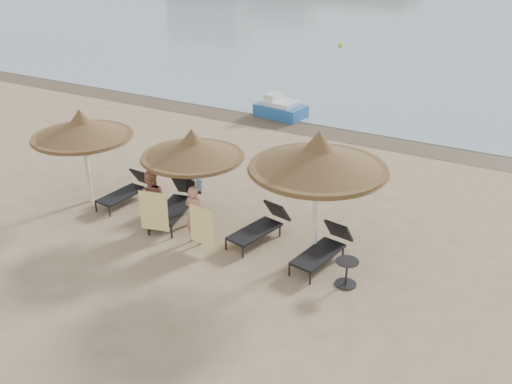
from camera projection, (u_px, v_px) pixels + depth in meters
ground at (196, 241)px, 14.47m from camera, size 160.00×160.00×0.00m
wet_sand_strip at (335, 134)px, 21.89m from camera, size 200.00×1.60×0.01m
palapa_left at (82, 129)px, 15.64m from camera, size 2.79×2.79×2.77m
palapa_center at (192, 149)px, 14.49m from camera, size 2.68×2.68×2.65m
palapa_right at (318, 158)px, 12.79m from camera, size 3.21×3.21×3.18m
lounger_far_left at (128, 190)px, 16.41m from camera, size 0.74×1.85×0.81m
lounger_near_left at (177, 203)px, 15.51m from camera, size 1.17×2.24×0.95m
lounger_near_right at (261, 225)px, 14.44m from camera, size 1.00×1.97×0.84m
lounger_far_right at (324, 247)px, 13.45m from camera, size 0.92×1.96×0.84m
side_table at (346, 274)px, 12.60m from camera, size 0.52×0.52×0.62m
person_left at (151, 195)px, 14.69m from camera, size 1.04×0.91×1.91m
person_right at (195, 210)px, 14.04m from camera, size 0.87×0.60×1.82m
towel_left at (154, 211)px, 14.35m from camera, size 0.75×0.20×1.07m
towel_right at (201, 226)px, 13.79m from camera, size 0.71×0.10×1.00m
bag_patterned at (198, 184)px, 15.08m from camera, size 0.26×0.09×0.32m
bag_dark at (191, 187)px, 14.80m from camera, size 0.24×0.17×0.33m
pedal_boat at (280, 109)px, 23.69m from camera, size 2.17×1.46×0.94m
buoy_left at (341, 44)px, 37.29m from camera, size 0.32×0.32×0.32m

